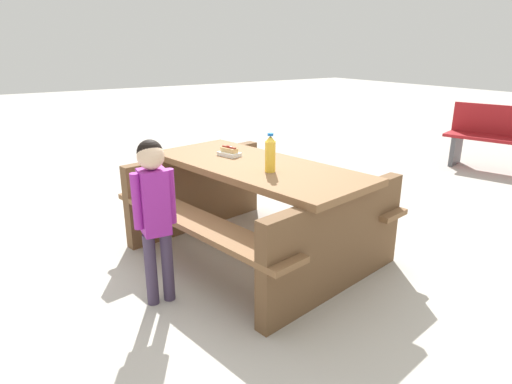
{
  "coord_description": "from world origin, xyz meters",
  "views": [
    {
      "loc": [
        -2.68,
        1.78,
        1.6
      ],
      "look_at": [
        0.0,
        0.0,
        0.52
      ],
      "focal_mm": 30.83,
      "sensor_mm": 36.0,
      "label": 1
    }
  ],
  "objects": [
    {
      "name": "child_in_coat",
      "position": [
        -0.23,
        0.9,
        0.69
      ],
      "size": [
        0.17,
        0.27,
        1.08
      ],
      "color": "#3F334C",
      "rests_on": "ground"
    },
    {
      "name": "park_bench_near",
      "position": [
        0.24,
        -4.14,
        0.45
      ],
      "size": [
        1.55,
        0.8,
        0.85
      ],
      "color": "maroon",
      "rests_on": "ground"
    },
    {
      "name": "picnic_table",
      "position": [
        0.0,
        0.0,
        0.44
      ],
      "size": [
        2.01,
        1.68,
        0.75
      ],
      "color": "brown",
      "rests_on": "ground"
    },
    {
      "name": "hotdog_tray",
      "position": [
        0.33,
        0.04,
        0.78
      ],
      "size": [
        0.2,
        0.15,
        0.08
      ],
      "color": "white",
      "rests_on": "picnic_table"
    },
    {
      "name": "soda_bottle",
      "position": [
        -0.24,
        0.04,
        0.88
      ],
      "size": [
        0.07,
        0.07,
        0.28
      ],
      "color": "yellow",
      "rests_on": "picnic_table"
    },
    {
      "name": "ground_plane",
      "position": [
        0.0,
        0.0,
        0.0
      ],
      "size": [
        30.0,
        30.0,
        0.0
      ],
      "primitive_type": "plane",
      "color": "#B7B2A8",
      "rests_on": "ground"
    }
  ]
}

